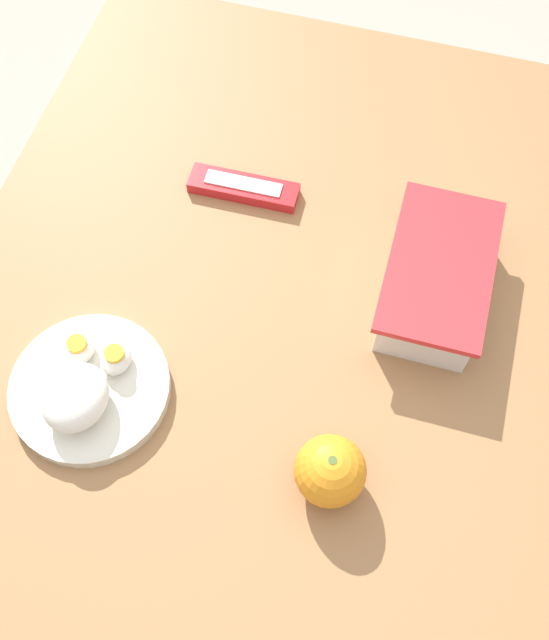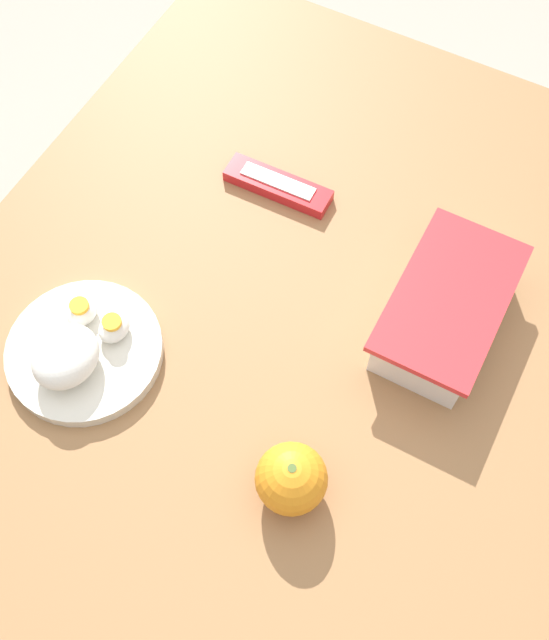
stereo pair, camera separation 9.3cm
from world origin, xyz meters
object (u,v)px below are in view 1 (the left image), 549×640
Objects in this scene: orange_fruit at (330,471)px; candy_bar at (244,188)px; food_container at (436,279)px; rice_plate at (86,388)px.

candy_bar is (-0.37, -0.21, -0.03)m from orange_fruit.
rice_plate is (0.26, -0.38, -0.01)m from food_container.
orange_fruit is 0.42× the size of rice_plate.
orange_fruit is at bearing -14.17° from food_container.
rice_plate is 0.36m from candy_bar.
food_container is at bearing 165.83° from orange_fruit.
food_container is 1.45× the size of candy_bar.
food_container reaches higher than rice_plate.
orange_fruit is 0.53× the size of candy_bar.
orange_fruit is at bearing 85.22° from rice_plate.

